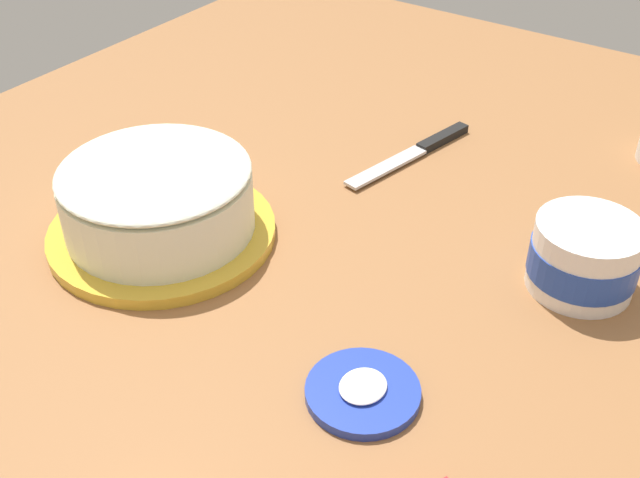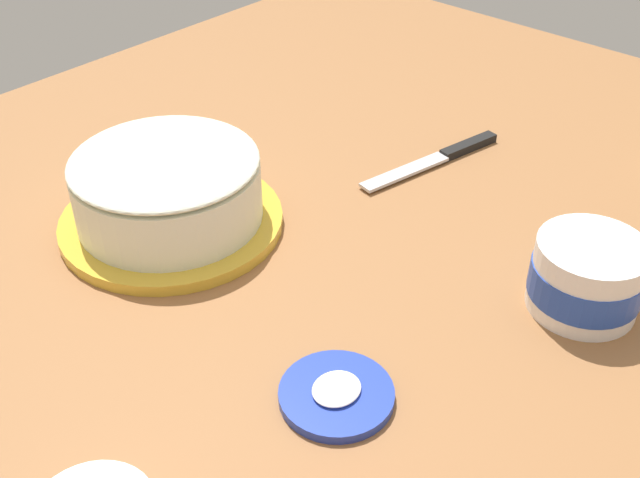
% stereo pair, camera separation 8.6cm
% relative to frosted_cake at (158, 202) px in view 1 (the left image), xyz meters
% --- Properties ---
extents(ground_plane, '(1.54, 1.54, 0.00)m').
position_rel_frosted_cake_xyz_m(ground_plane, '(0.10, -0.28, -0.05)').
color(ground_plane, '#936038').
extents(frosted_cake, '(0.27, 0.27, 0.11)m').
position_rel_frosted_cake_xyz_m(frosted_cake, '(0.00, 0.00, 0.00)').
color(frosted_cake, gold).
rests_on(frosted_cake, ground_plane).
extents(frosting_tub, '(0.12, 0.12, 0.08)m').
position_rel_frosted_cake_xyz_m(frosting_tub, '(0.19, -0.44, -0.01)').
color(frosting_tub, white).
rests_on(frosting_tub, ground_plane).
extents(frosting_tub_lid, '(0.11, 0.11, 0.02)m').
position_rel_frosted_cake_xyz_m(frosting_tub_lid, '(-0.08, -0.33, -0.04)').
color(frosting_tub_lid, '#233DAD').
rests_on(frosting_tub_lid, ground_plane).
extents(spreading_knife, '(0.23, 0.07, 0.01)m').
position_rel_frosted_cake_xyz_m(spreading_knife, '(0.35, -0.16, -0.04)').
color(spreading_knife, silver).
rests_on(spreading_knife, ground_plane).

